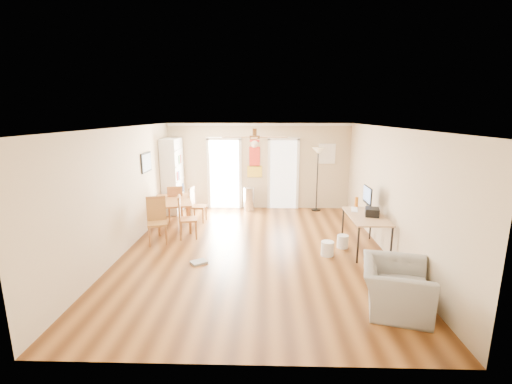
{
  "coord_description": "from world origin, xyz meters",
  "views": [
    {
      "loc": [
        0.22,
        -6.99,
        2.85
      ],
      "look_at": [
        0.0,
        0.6,
        1.15
      ],
      "focal_mm": 24.35,
      "sensor_mm": 36.0,
      "label": 1
    }
  ],
  "objects_px": {
    "dining_chair_near": "(157,221)",
    "printer": "(372,212)",
    "dining_chair_right_b": "(188,217)",
    "torchiere_lamp": "(317,180)",
    "armchair": "(395,287)",
    "dining_chair_right_a": "(198,205)",
    "wastebasket_b": "(327,249)",
    "computer_desk": "(365,233)",
    "dining_table": "(174,213)",
    "dining_chair_far": "(175,203)",
    "bookshelf": "(173,176)",
    "wastebasket_a": "(343,241)",
    "trash_can": "(249,199)"
  },
  "relations": [
    {
      "from": "torchiere_lamp",
      "to": "computer_desk",
      "type": "distance_m",
      "value": 3.25
    },
    {
      "from": "armchair",
      "to": "dining_chair_right_a",
      "type": "bearing_deg",
      "value": 56.5
    },
    {
      "from": "dining_chair_right_b",
      "to": "armchair",
      "type": "distance_m",
      "value": 4.79
    },
    {
      "from": "dining_chair_right_a",
      "to": "torchiere_lamp",
      "type": "height_order",
      "value": "torchiere_lamp"
    },
    {
      "from": "printer",
      "to": "wastebasket_a",
      "type": "relative_size",
      "value": 1.14
    },
    {
      "from": "torchiere_lamp",
      "to": "computer_desk",
      "type": "bearing_deg",
      "value": -79.49
    },
    {
      "from": "dining_table",
      "to": "wastebasket_b",
      "type": "height_order",
      "value": "dining_table"
    },
    {
      "from": "bookshelf",
      "to": "torchiere_lamp",
      "type": "relative_size",
      "value": 1.15
    },
    {
      "from": "torchiere_lamp",
      "to": "printer",
      "type": "xyz_separation_m",
      "value": [
        0.69,
        -3.18,
        -0.1
      ]
    },
    {
      "from": "bookshelf",
      "to": "dining_chair_right_b",
      "type": "xyz_separation_m",
      "value": [
        0.91,
        -2.19,
        -0.59
      ]
    },
    {
      "from": "dining_chair_right_a",
      "to": "bookshelf",
      "type": "bearing_deg",
      "value": 49.72
    },
    {
      "from": "dining_chair_near",
      "to": "wastebasket_a",
      "type": "distance_m",
      "value": 4.15
    },
    {
      "from": "dining_chair_near",
      "to": "printer",
      "type": "bearing_deg",
      "value": -22.64
    },
    {
      "from": "dining_chair_near",
      "to": "computer_desk",
      "type": "xyz_separation_m",
      "value": [
        4.56,
        -0.3,
        -0.13
      ]
    },
    {
      "from": "dining_chair_right_b",
      "to": "wastebasket_b",
      "type": "xyz_separation_m",
      "value": [
        3.1,
        -0.99,
        -0.35
      ]
    },
    {
      "from": "dining_chair_right_a",
      "to": "computer_desk",
      "type": "bearing_deg",
      "value": -110.73
    },
    {
      "from": "wastebasket_a",
      "to": "armchair",
      "type": "xyz_separation_m",
      "value": [
        0.24,
        -2.44,
        0.21
      ]
    },
    {
      "from": "computer_desk",
      "to": "dining_chair_far",
      "type": "bearing_deg",
      "value": 156.14
    },
    {
      "from": "trash_can",
      "to": "wastebasket_b",
      "type": "relative_size",
      "value": 2.32
    },
    {
      "from": "dining_chair_near",
      "to": "wastebasket_b",
      "type": "relative_size",
      "value": 3.43
    },
    {
      "from": "dining_chair_right_a",
      "to": "wastebasket_b",
      "type": "distance_m",
      "value": 3.84
    },
    {
      "from": "dining_chair_right_b",
      "to": "printer",
      "type": "distance_m",
      "value": 4.12
    },
    {
      "from": "dining_table",
      "to": "dining_chair_far",
      "type": "bearing_deg",
      "value": 101.14
    },
    {
      "from": "dining_chair_near",
      "to": "armchair",
      "type": "relative_size",
      "value": 0.96
    },
    {
      "from": "bookshelf",
      "to": "printer",
      "type": "height_order",
      "value": "bookshelf"
    },
    {
      "from": "dining_chair_right_b",
      "to": "bookshelf",
      "type": "bearing_deg",
      "value": 10.82
    },
    {
      "from": "wastebasket_a",
      "to": "armchair",
      "type": "bearing_deg",
      "value": -84.3
    },
    {
      "from": "dining_chair_right_b",
      "to": "dining_chair_far",
      "type": "relative_size",
      "value": 1.04
    },
    {
      "from": "dining_chair_near",
      "to": "printer",
      "type": "xyz_separation_m",
      "value": [
        4.67,
        -0.32,
        0.34
      ]
    },
    {
      "from": "wastebasket_b",
      "to": "computer_desk",
      "type": "bearing_deg",
      "value": 21.16
    },
    {
      "from": "dining_chair_right_a",
      "to": "wastebasket_b",
      "type": "relative_size",
      "value": 3.13
    },
    {
      "from": "dining_table",
      "to": "dining_chair_near",
      "type": "distance_m",
      "value": 1.2
    },
    {
      "from": "torchiere_lamp",
      "to": "wastebasket_a",
      "type": "relative_size",
      "value": 6.75
    },
    {
      "from": "wastebasket_b",
      "to": "dining_chair_far",
      "type": "bearing_deg",
      "value": 147.86
    },
    {
      "from": "dining_table",
      "to": "computer_desk",
      "type": "xyz_separation_m",
      "value": [
        4.49,
        -1.49,
        0.03
      ]
    },
    {
      "from": "computer_desk",
      "to": "dining_chair_near",
      "type": "bearing_deg",
      "value": 176.26
    },
    {
      "from": "computer_desk",
      "to": "dining_table",
      "type": "bearing_deg",
      "value": 161.66
    },
    {
      "from": "dining_chair_right_b",
      "to": "torchiere_lamp",
      "type": "height_order",
      "value": "torchiere_lamp"
    },
    {
      "from": "printer",
      "to": "computer_desk",
      "type": "bearing_deg",
      "value": -179.77
    },
    {
      "from": "trash_can",
      "to": "dining_chair_right_a",
      "type": "bearing_deg",
      "value": -138.27
    },
    {
      "from": "bookshelf",
      "to": "dining_table",
      "type": "distance_m",
      "value": 1.59
    },
    {
      "from": "dining_table",
      "to": "dining_chair_right_a",
      "type": "xyz_separation_m",
      "value": [
        0.55,
        0.44,
        0.12
      ]
    },
    {
      "from": "wastebasket_a",
      "to": "wastebasket_b",
      "type": "distance_m",
      "value": 0.6
    },
    {
      "from": "dining_chair_right_a",
      "to": "computer_desk",
      "type": "height_order",
      "value": "dining_chair_right_a"
    },
    {
      "from": "torchiere_lamp",
      "to": "computer_desk",
      "type": "xyz_separation_m",
      "value": [
        0.58,
        -3.15,
        -0.56
      ]
    },
    {
      "from": "torchiere_lamp",
      "to": "armchair",
      "type": "relative_size",
      "value": 1.76
    },
    {
      "from": "dining_chair_right_b",
      "to": "dining_chair_right_a",
      "type": "bearing_deg",
      "value": -11.77
    },
    {
      "from": "wastebasket_a",
      "to": "wastebasket_b",
      "type": "bearing_deg",
      "value": -132.64
    },
    {
      "from": "wastebasket_b",
      "to": "armchair",
      "type": "bearing_deg",
      "value": -71.85
    },
    {
      "from": "dining_chair_near",
      "to": "dining_chair_right_a",
      "type": "bearing_deg",
      "value": 50.53
    }
  ]
}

